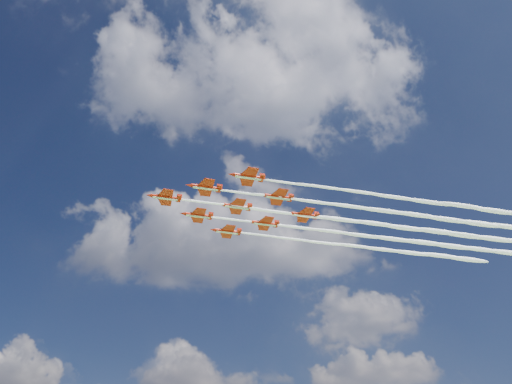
# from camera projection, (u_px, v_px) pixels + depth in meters

# --- Properties ---
(jet_lead) EXTENTS (98.43, 34.87, 2.54)m
(jet_lead) POSITION_uv_depth(u_px,v_px,m) (324.00, 217.00, 151.91)
(jet_lead) COLOR #B41C0A
(jet_row2_port) EXTENTS (98.43, 34.87, 2.54)m
(jet_row2_port) POSITION_uv_depth(u_px,v_px,m) (366.00, 209.00, 147.71)
(jet_row2_port) COLOR #B41C0A
(jet_row2_starb) EXTENTS (98.43, 34.87, 2.54)m
(jet_row2_starb) POSITION_uv_depth(u_px,v_px,m) (347.00, 233.00, 160.12)
(jet_row2_starb) COLOR #B41C0A
(jet_row3_port) EXTENTS (98.43, 34.87, 2.54)m
(jet_row3_port) POSITION_uv_depth(u_px,v_px,m) (411.00, 199.00, 143.51)
(jet_row3_port) COLOR #B41C0A
(jet_row3_centre) EXTENTS (98.43, 34.87, 2.54)m
(jet_row3_centre) POSITION_uv_depth(u_px,v_px,m) (387.00, 225.00, 155.92)
(jet_row3_centre) COLOR #B41C0A
(jet_row3_starb) EXTENTS (98.43, 34.87, 2.54)m
(jet_row3_starb) POSITION_uv_depth(u_px,v_px,m) (367.00, 248.00, 168.33)
(jet_row3_starb) COLOR #B41C0A
(jet_row4_port) EXTENTS (98.43, 34.87, 2.54)m
(jet_row4_port) POSITION_uv_depth(u_px,v_px,m) (430.00, 217.00, 151.71)
(jet_row4_port) COLOR #B41C0A
(jet_row4_starb) EXTENTS (98.43, 34.87, 2.54)m
(jet_row4_starb) POSITION_uv_depth(u_px,v_px,m) (406.00, 240.00, 164.12)
(jet_row4_starb) COLOR #B41C0A
(jet_tail) EXTENTS (98.43, 34.87, 2.54)m
(jet_tail) POSITION_uv_depth(u_px,v_px,m) (447.00, 233.00, 159.92)
(jet_tail) COLOR #B41C0A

